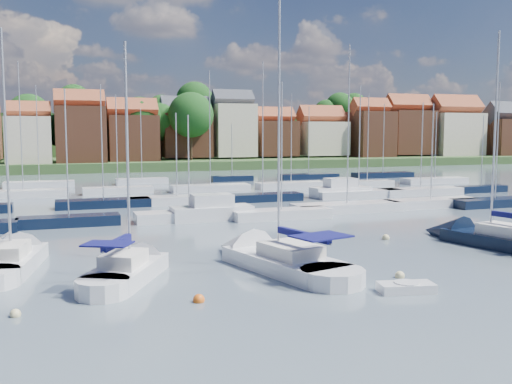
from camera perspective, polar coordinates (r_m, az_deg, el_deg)
name	(u,v)px	position (r m, az deg, el deg)	size (l,w,h in m)	color
ground	(212,194)	(70.23, -4.43, -0.23)	(260.00, 260.00, 0.00)	#4A5965
sailboat_left	(134,269)	(31.06, -12.13, -7.53)	(6.68, 9.64, 13.09)	silver
sailboat_centre	(267,259)	(32.89, 1.15, -6.67)	(6.38, 12.78, 16.75)	silver
sailboat_navy	(480,238)	(41.94, 21.51, -4.32)	(5.32, 11.41, 15.32)	black
sailboat_far	(15,259)	(35.60, -22.96, -6.19)	(4.69, 11.11, 14.32)	silver
tender	(406,288)	(28.31, 14.80, -9.22)	(2.80, 1.72, 0.56)	silver
buoy_a	(15,317)	(25.95, -22.92, -11.40)	(0.44, 0.44, 0.44)	beige
buoy_b	(199,302)	(26.05, -5.74, -10.89)	(0.53, 0.53, 0.53)	#D85914
buoy_c	(356,274)	(31.37, 10.02, -8.04)	(0.45, 0.45, 0.45)	#D85914
buoy_d	(400,278)	(30.99, 14.18, -8.31)	(0.50, 0.50, 0.50)	beige
buoy_e	(386,239)	(41.60, 12.85, -4.64)	(0.52, 0.52, 0.52)	beige
marina_field	(239,194)	(66.08, -1.76, -0.23)	(79.62, 41.41, 15.93)	silver
far_shore_town	(133,143)	(161.45, -12.17, 4.77)	(212.46, 90.00, 22.27)	#314924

